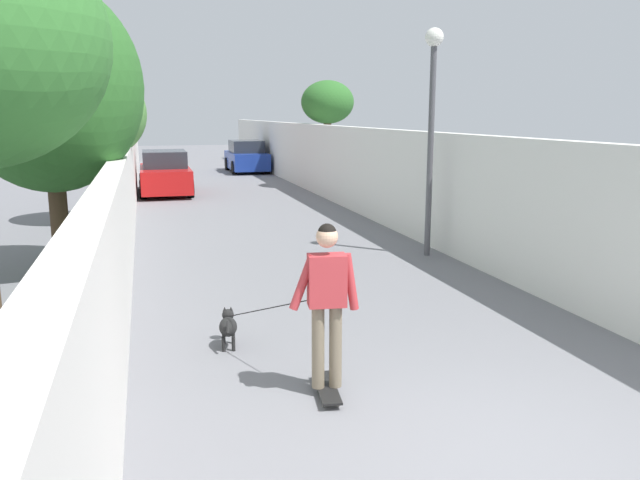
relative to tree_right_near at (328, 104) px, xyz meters
The scene contains 12 objects.
ground_plane 7.16m from the tree_right_near, 141.29° to the left, with size 80.00×80.00×0.00m, color slate.
wall_left 10.30m from the tree_right_near, 134.01° to the left, with size 48.00×0.30×2.06m, color silver.
fence_right 7.31m from the tree_right_near, behind, with size 48.00×0.30×2.46m, color silver.
tree_right_near is the anchor object (origin of this frame).
tree_left_mid 14.18m from the tree_right_near, 144.21° to the left, with size 3.14×3.14×5.08m.
tree_left_distant 9.93m from the tree_right_near, 127.20° to the left, with size 2.50×2.50×4.00m.
lamp_post 11.86m from the tree_right_near, behind, with size 0.36×0.36×4.46m.
skateboard 18.45m from the tree_right_near, 163.70° to the left, with size 0.82×0.30×0.08m.
person_skateboarder 18.30m from the tree_right_near, 163.70° to the left, with size 0.27×0.72×1.71m.
dog 17.14m from the tree_right_near, 159.56° to the left, with size 1.93×0.95×1.06m.
car_near 6.58m from the tree_right_near, 90.77° to the left, with size 4.13×1.80×1.54m.
car_far 8.29m from the tree_right_near, 14.02° to the left, with size 3.89×1.80×1.54m.
Camera 1 is at (-4.24, 2.79, 2.85)m, focal length 35.20 mm.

